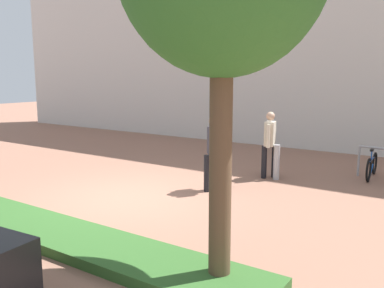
# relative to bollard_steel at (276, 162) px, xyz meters

# --- Properties ---
(ground_plane) EXTENTS (60.00, 60.00, 0.00)m
(ground_plane) POSITION_rel_bollard_steel_xyz_m (-2.08, -3.31, -0.45)
(ground_plane) COLOR #936651
(building_facade) EXTENTS (28.00, 1.20, 10.00)m
(building_facade) POSITION_rel_bollard_steel_xyz_m (-2.08, 5.24, 4.55)
(building_facade) COLOR silver
(building_facade) RESTS_ON ground
(planter_strip) EXTENTS (7.00, 1.10, 0.16)m
(planter_strip) POSITION_rel_bollard_steel_xyz_m (-1.19, -5.66, -0.37)
(planter_strip) COLOR #336028
(planter_strip) RESTS_ON ground
(bollard_steel) EXTENTS (0.16, 0.16, 0.90)m
(bollard_steel) POSITION_rel_bollard_steel_xyz_m (0.00, 0.00, 0.00)
(bollard_steel) COLOR #ADADB2
(bollard_steel) RESTS_ON ground
(person_casual_tan) EXTENTS (0.33, 0.60, 1.72)m
(person_casual_tan) POSITION_rel_bollard_steel_xyz_m (-0.23, 0.07, 0.53)
(person_casual_tan) COLOR black
(person_casual_tan) RESTS_ON ground
(person_suited_dark) EXTENTS (0.44, 0.49, 1.72)m
(person_suited_dark) POSITION_rel_bollard_steel_xyz_m (-0.83, -1.77, 0.53)
(person_suited_dark) COLOR black
(person_suited_dark) RESTS_ON ground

